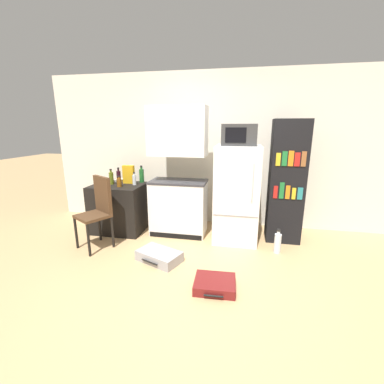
{
  "coord_description": "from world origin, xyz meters",
  "views": [
    {
      "loc": [
        0.49,
        -2.5,
        1.72
      ],
      "look_at": [
        -0.17,
        0.85,
        0.84
      ],
      "focal_mm": 24.0,
      "sensor_mm": 36.0,
      "label": 1
    }
  ],
  "objects_px": {
    "bookshelf": "(286,182)",
    "bottle_wine_dark": "(119,177)",
    "microwave": "(239,135)",
    "refrigerator": "(237,194)",
    "bottle_olive_oil": "(111,178)",
    "bottle_green_tall": "(142,175)",
    "bottle_amber_beer": "(119,182)",
    "suitcase_large_flat": "(159,256)",
    "side_table": "(119,208)",
    "water_bottle_front": "(278,243)",
    "bowl": "(120,180)",
    "kitchen_hutch": "(178,177)",
    "suitcase_small_flat": "(215,284)",
    "cereal_box": "(129,174)",
    "bottle_clear_short": "(134,180)",
    "chair": "(98,207)"
  },
  "relations": [
    {
      "from": "refrigerator",
      "to": "bookshelf",
      "type": "relative_size",
      "value": 0.8
    },
    {
      "from": "side_table",
      "to": "cereal_box",
      "type": "xyz_separation_m",
      "value": [
        0.14,
        0.15,
        0.54
      ]
    },
    {
      "from": "refrigerator",
      "to": "bowl",
      "type": "distance_m",
      "value": 2.01
    },
    {
      "from": "refrigerator",
      "to": "cereal_box",
      "type": "distance_m",
      "value": 1.81
    },
    {
      "from": "bottle_clear_short",
      "to": "bottle_olive_oil",
      "type": "bearing_deg",
      "value": -176.0
    },
    {
      "from": "kitchen_hutch",
      "to": "bottle_green_tall",
      "type": "relative_size",
      "value": 7.06
    },
    {
      "from": "bottle_clear_short",
      "to": "suitcase_large_flat",
      "type": "xyz_separation_m",
      "value": [
        0.7,
        -0.92,
        -0.81
      ]
    },
    {
      "from": "bookshelf",
      "to": "bottle_olive_oil",
      "type": "distance_m",
      "value": 2.76
    },
    {
      "from": "bookshelf",
      "to": "bottle_green_tall",
      "type": "bearing_deg",
      "value": 177.01
    },
    {
      "from": "side_table",
      "to": "bottle_wine_dark",
      "type": "bearing_deg",
      "value": 101.44
    },
    {
      "from": "microwave",
      "to": "bowl",
      "type": "bearing_deg",
      "value": 173.67
    },
    {
      "from": "chair",
      "to": "bottle_green_tall",
      "type": "bearing_deg",
      "value": 99.97
    },
    {
      "from": "kitchen_hutch",
      "to": "bottle_olive_oil",
      "type": "height_order",
      "value": "kitchen_hutch"
    },
    {
      "from": "bookshelf",
      "to": "bottle_wine_dark",
      "type": "relative_size",
      "value": 6.78
    },
    {
      "from": "microwave",
      "to": "bookshelf",
      "type": "distance_m",
      "value": 1.0
    },
    {
      "from": "microwave",
      "to": "bottle_green_tall",
      "type": "bearing_deg",
      "value": 170.99
    },
    {
      "from": "bottle_amber_beer",
      "to": "suitcase_small_flat",
      "type": "bearing_deg",
      "value": -35.83
    },
    {
      "from": "cereal_box",
      "to": "water_bottle_front",
      "type": "height_order",
      "value": "cereal_box"
    },
    {
      "from": "water_bottle_front",
      "to": "bottle_olive_oil",
      "type": "bearing_deg",
      "value": 172.4
    },
    {
      "from": "side_table",
      "to": "kitchen_hutch",
      "type": "xyz_separation_m",
      "value": [
        1.01,
        0.08,
        0.55
      ]
    },
    {
      "from": "microwave",
      "to": "bookshelf",
      "type": "xyz_separation_m",
      "value": [
        0.72,
        0.13,
        -0.69
      ]
    },
    {
      "from": "refrigerator",
      "to": "bottle_olive_oil",
      "type": "distance_m",
      "value": 2.05
    },
    {
      "from": "bottle_green_tall",
      "to": "bottle_amber_beer",
      "type": "bearing_deg",
      "value": -120.05
    },
    {
      "from": "refrigerator",
      "to": "bottle_green_tall",
      "type": "relative_size",
      "value": 5.08
    },
    {
      "from": "bottle_amber_beer",
      "to": "bottle_green_tall",
      "type": "relative_size",
      "value": 0.6
    },
    {
      "from": "microwave",
      "to": "suitcase_small_flat",
      "type": "distance_m",
      "value": 2.05
    },
    {
      "from": "side_table",
      "to": "refrigerator",
      "type": "relative_size",
      "value": 0.57
    },
    {
      "from": "refrigerator",
      "to": "suitcase_small_flat",
      "type": "height_order",
      "value": "refrigerator"
    },
    {
      "from": "bottle_green_tall",
      "to": "suitcase_small_flat",
      "type": "bearing_deg",
      "value": -47.75
    },
    {
      "from": "bottle_wine_dark",
      "to": "bottle_olive_oil",
      "type": "bearing_deg",
      "value": -140.75
    },
    {
      "from": "bookshelf",
      "to": "suitcase_large_flat",
      "type": "relative_size",
      "value": 2.82
    },
    {
      "from": "refrigerator",
      "to": "kitchen_hutch",
      "type": "bearing_deg",
      "value": 175.6
    },
    {
      "from": "kitchen_hutch",
      "to": "bowl",
      "type": "xyz_separation_m",
      "value": [
        -1.08,
        0.15,
        -0.13
      ]
    },
    {
      "from": "bottle_amber_beer",
      "to": "bottle_clear_short",
      "type": "distance_m",
      "value": 0.25
    },
    {
      "from": "cereal_box",
      "to": "chair",
      "type": "xyz_separation_m",
      "value": [
        -0.14,
        -0.75,
        -0.34
      ]
    },
    {
      "from": "kitchen_hutch",
      "to": "suitcase_small_flat",
      "type": "xyz_separation_m",
      "value": [
        0.75,
        -1.41,
        -0.89
      ]
    },
    {
      "from": "side_table",
      "to": "suitcase_small_flat",
      "type": "bearing_deg",
      "value": -36.97
    },
    {
      "from": "bottle_wine_dark",
      "to": "bottle_amber_beer",
      "type": "distance_m",
      "value": 0.25
    },
    {
      "from": "side_table",
      "to": "bottle_green_tall",
      "type": "xyz_separation_m",
      "value": [
        0.32,
        0.26,
        0.51
      ]
    },
    {
      "from": "bottle_green_tall",
      "to": "bowl",
      "type": "relative_size",
      "value": 1.7
    },
    {
      "from": "bookshelf",
      "to": "bottle_clear_short",
      "type": "distance_m",
      "value": 2.37
    },
    {
      "from": "bookshelf",
      "to": "suitcase_large_flat",
      "type": "bearing_deg",
      "value": -148.54
    },
    {
      "from": "bottle_amber_beer",
      "to": "suitcase_large_flat",
      "type": "distance_m",
      "value": 1.41
    },
    {
      "from": "bookshelf",
      "to": "bottle_wine_dark",
      "type": "height_order",
      "value": "bookshelf"
    },
    {
      "from": "kitchen_hutch",
      "to": "refrigerator",
      "type": "xyz_separation_m",
      "value": [
        0.92,
        -0.07,
        -0.21
      ]
    },
    {
      "from": "bottle_green_tall",
      "to": "cereal_box",
      "type": "distance_m",
      "value": 0.22
    },
    {
      "from": "bottle_green_tall",
      "to": "water_bottle_front",
      "type": "height_order",
      "value": "bottle_green_tall"
    },
    {
      "from": "kitchen_hutch",
      "to": "suitcase_large_flat",
      "type": "bearing_deg",
      "value": -91.77
    },
    {
      "from": "bottle_amber_beer",
      "to": "bowl",
      "type": "relative_size",
      "value": 1.03
    },
    {
      "from": "side_table",
      "to": "bottle_green_tall",
      "type": "height_order",
      "value": "bottle_green_tall"
    }
  ]
}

